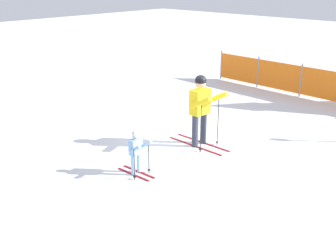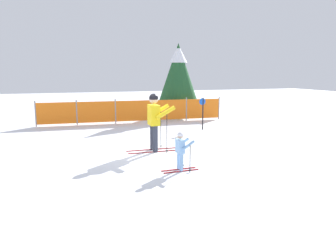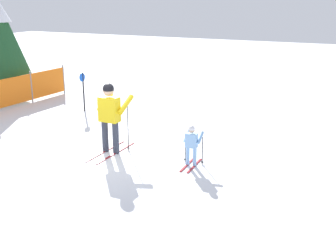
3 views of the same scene
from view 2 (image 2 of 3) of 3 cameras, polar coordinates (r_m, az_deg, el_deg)
ground_plane at (r=10.17m, az=-4.09°, el=-4.33°), size 60.00×60.00×0.00m
skier_adult at (r=9.95m, az=-2.33°, el=1.62°), size 1.68×0.75×1.77m
skier_child at (r=8.03m, az=2.23°, el=-3.91°), size 0.92×0.50×0.97m
safety_fence at (r=15.66m, az=-5.94°, el=2.65°), size 8.81×0.50×1.15m
conifer_far at (r=17.49m, az=1.80°, el=9.41°), size 2.09×2.09×3.89m
trail_marker at (r=13.80m, az=6.06°, el=2.81°), size 0.28×0.05×1.34m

